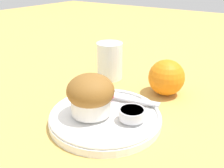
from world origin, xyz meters
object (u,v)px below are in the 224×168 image
muffin (91,95)px  butter_knife (120,97)px  orange_fruit (166,77)px  juice_glass (110,61)px

muffin → butter_knife: bearing=80.2°
orange_fruit → butter_knife: bearing=-115.7°
butter_knife → orange_fruit: orange_fruit is taller
juice_glass → butter_knife: bearing=-46.8°
muffin → orange_fruit: 0.20m
muffin → juice_glass: 0.21m
muffin → orange_fruit: size_ratio=1.06×
muffin → juice_glass: (-0.09, 0.19, -0.01)m
muffin → orange_fruit: bearing=70.6°
muffin → juice_glass: bearing=116.0°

